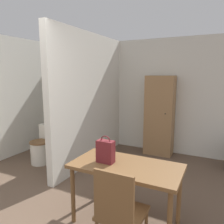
# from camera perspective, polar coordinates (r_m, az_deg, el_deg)

# --- Properties ---
(wall_back) EXTENTS (5.62, 0.12, 2.50)m
(wall_back) POSITION_cam_1_polar(r_m,az_deg,el_deg) (5.14, 8.30, 4.30)
(wall_back) COLOR silver
(wall_back) RESTS_ON ground_plane
(wall_left) EXTENTS (0.12, 4.61, 2.50)m
(wall_left) POSITION_cam_1_polar(r_m,az_deg,el_deg) (5.00, -26.31, 3.24)
(wall_left) COLOR silver
(wall_left) RESTS_ON ground_plane
(partition_wall) EXTENTS (0.12, 2.41, 2.50)m
(partition_wall) POSITION_cam_1_polar(r_m,az_deg,el_deg) (4.28, -5.68, 3.27)
(partition_wall) COLOR silver
(partition_wall) RESTS_ON ground_plane
(dining_table) EXTENTS (1.24, 0.64, 0.73)m
(dining_table) POSITION_cam_1_polar(r_m,az_deg,el_deg) (2.58, 3.68, -15.26)
(dining_table) COLOR brown
(dining_table) RESTS_ON ground_plane
(wooden_chair) EXTENTS (0.43, 0.43, 0.91)m
(wooden_chair) POSITION_cam_1_polar(r_m,az_deg,el_deg) (2.24, 1.88, -24.31)
(wooden_chair) COLOR brown
(wooden_chair) RESTS_ON ground_plane
(toilet) EXTENTS (0.40, 0.55, 0.73)m
(toilet) POSITION_cam_1_polar(r_m,az_deg,el_deg) (4.60, -17.69, -8.71)
(toilet) COLOR silver
(toilet) RESTS_ON ground_plane
(handbag) EXTENTS (0.20, 0.11, 0.32)m
(handbag) POSITION_cam_1_polar(r_m,az_deg,el_deg) (2.55, -1.70, -10.21)
(handbag) COLOR maroon
(handbag) RESTS_ON dining_table
(wooden_cabinet) EXTENTS (0.59, 0.38, 1.71)m
(wooden_cabinet) POSITION_cam_1_polar(r_m,az_deg,el_deg) (4.82, 12.29, -0.93)
(wooden_cabinet) COLOR #997047
(wooden_cabinet) RESTS_ON ground_plane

